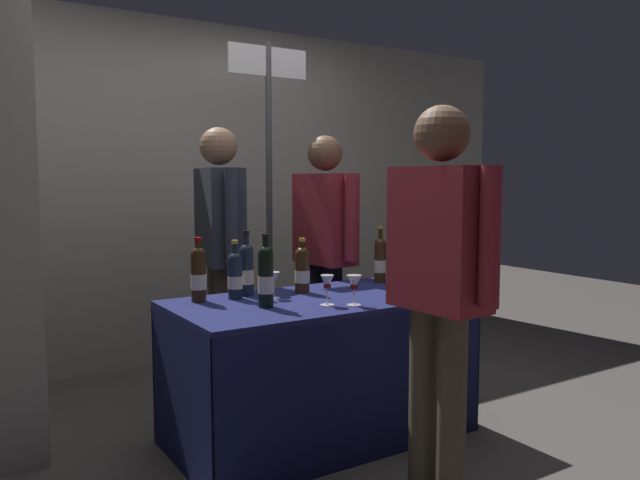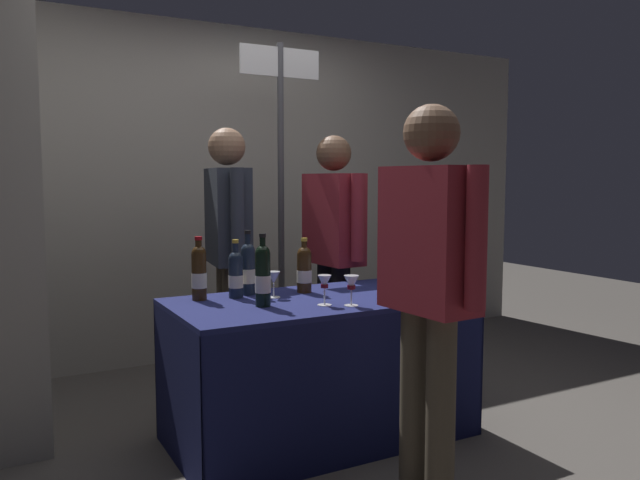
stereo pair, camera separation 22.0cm
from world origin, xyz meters
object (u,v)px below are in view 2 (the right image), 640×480
featured_wine_bottle (199,272)px  wine_glass_near_vendor (324,284)px  wine_glass_mid (351,284)px  booth_signpost (281,167)px  display_bottle_0 (406,262)px  taster_foreground_right (429,270)px  wine_glass_near_taster (274,279)px  tasting_table (320,340)px  vendor_presenter (228,236)px

featured_wine_bottle → wine_glass_near_vendor: size_ratio=2.18×
wine_glass_mid → booth_signpost: booth_signpost is taller
display_bottle_0 → taster_foreground_right: (-0.60, -0.97, 0.12)m
wine_glass_near_vendor → wine_glass_near_taster: 0.33m
wine_glass_near_vendor → wine_glass_mid: (0.11, -0.07, -0.00)m
featured_wine_bottle → display_bottle_0: featured_wine_bottle is taller
tasting_table → featured_wine_bottle: featured_wine_bottle is taller
featured_wine_bottle → display_bottle_0: size_ratio=1.06×
wine_glass_near_taster → vendor_presenter: size_ratio=0.08×
display_bottle_0 → featured_wine_bottle: bearing=175.8°
wine_glass_near_vendor → vendor_presenter: bearing=96.2°
tasting_table → booth_signpost: 1.52m
taster_foreground_right → featured_wine_bottle: bearing=26.5°
booth_signpost → taster_foreground_right: bearing=-97.7°
display_bottle_0 → wine_glass_near_vendor: size_ratio=2.05×
featured_wine_bottle → wine_glass_mid: (0.60, -0.49, -0.04)m
featured_wine_bottle → booth_signpost: bearing=46.2°
tasting_table → wine_glass_near_taster: bearing=149.9°
display_bottle_0 → vendor_presenter: bearing=140.2°
display_bottle_0 → vendor_presenter: size_ratio=0.18×
wine_glass_mid → featured_wine_bottle: bearing=140.7°
wine_glass_near_vendor → vendor_presenter: vendor_presenter is taller
tasting_table → booth_signpost: (0.32, 1.17, 0.92)m
tasting_table → wine_glass_near_vendor: 0.38m
wine_glass_near_taster → vendor_presenter: vendor_presenter is taller
wine_glass_mid → vendor_presenter: size_ratio=0.09×
vendor_presenter → taster_foreground_right: bearing=16.0°
featured_wine_bottle → wine_glass_mid: 0.78m
tasting_table → taster_foreground_right: taster_foreground_right is taller
wine_glass_near_taster → vendor_presenter: 0.75m
vendor_presenter → taster_foreground_right: 1.69m
vendor_presenter → display_bottle_0: bearing=58.1°
display_bottle_0 → taster_foreground_right: 1.15m
featured_wine_bottle → taster_foreground_right: (0.62, -1.06, 0.10)m
booth_signpost → wine_glass_near_taster: bearing=-116.9°
wine_glass_near_taster → featured_wine_bottle: bearing=161.4°
wine_glass_mid → taster_foreground_right: 0.59m
wine_glass_near_vendor → vendor_presenter: size_ratio=0.09×
tasting_table → featured_wine_bottle: size_ratio=4.71×
tasting_table → wine_glass_near_vendor: bearing=-112.0°
tasting_table → wine_glass_near_vendor: size_ratio=10.30×
display_bottle_0 → wine_glass_near_vendor: bearing=-155.6°
display_bottle_0 → wine_glass_near_vendor: 0.80m
vendor_presenter → booth_signpost: booth_signpost is taller
tasting_table → taster_foreground_right: 0.95m
featured_wine_bottle → booth_signpost: (0.89, 0.93, 0.55)m
wine_glass_near_vendor → taster_foreground_right: 0.67m
wine_glass_near_taster → booth_signpost: booth_signpost is taller
tasting_table → taster_foreground_right: size_ratio=0.93×
tasting_table → vendor_presenter: (-0.18, 0.85, 0.48)m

